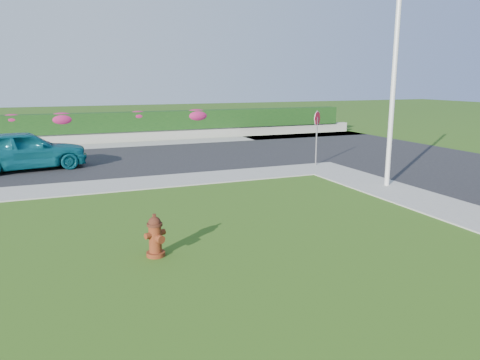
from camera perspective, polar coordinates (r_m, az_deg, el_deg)
name	(u,v)px	position (r m, az deg, el deg)	size (l,w,h in m)	color
ground	(256,285)	(8.50, 1.93, -12.63)	(120.00, 120.00, 0.00)	black
street_far	(5,168)	(21.41, -26.76, 1.36)	(26.00, 8.00, 0.04)	black
curb_corner	(323,168)	(19.32, 10.03, 1.44)	(2.00, 2.00, 0.04)	gray
sidewalk_beyond	(95,146)	(26.36, -17.30, 3.93)	(34.00, 2.00, 0.04)	gray
retaining_wall	(92,138)	(27.81, -17.62, 4.90)	(34.00, 0.40, 0.60)	gray
hedge	(91,123)	(27.82, -17.75, 6.66)	(32.00, 0.90, 1.10)	black
fire_hydrant	(155,236)	(9.76, -10.28, -6.77)	(0.47, 0.45, 0.90)	#4E100C
sedan_teal	(24,150)	(20.26, -24.82, 3.32)	(1.87, 4.65, 1.58)	#0E5C6B
utility_pole	(393,93)	(16.28, 18.14, 10.06)	(0.16, 0.16, 6.25)	silver
stop_sign	(317,126)	(19.70, 9.36, 6.56)	(0.51, 0.39, 2.29)	slate
flower_clump_c	(12,119)	(27.67, -26.03, 6.65)	(1.15, 0.74, 0.58)	#A71C5E
flower_clump_d	(62,119)	(27.63, -20.88, 6.94)	(1.49, 0.96, 0.74)	#A71C5E
flower_clump_e	(138,116)	(28.03, -12.34, 7.65)	(1.17, 0.75, 0.58)	#A71C5E
flower_clump_f	(196,115)	(28.85, -5.35, 7.84)	(1.56, 1.00, 0.78)	#A71C5E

